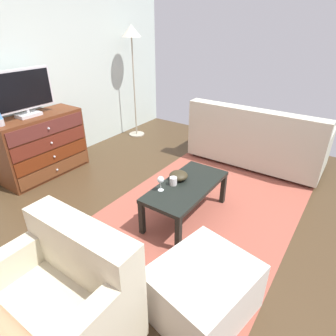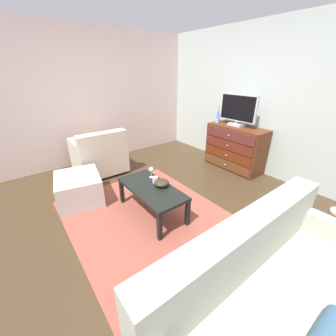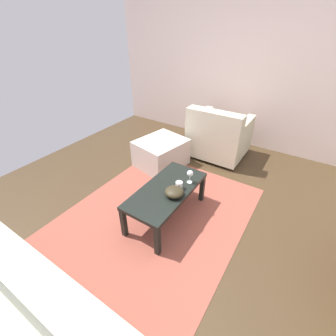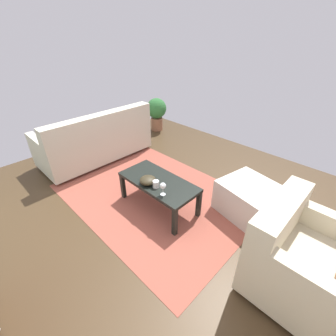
% 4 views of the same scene
% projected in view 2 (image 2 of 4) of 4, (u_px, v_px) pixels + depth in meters
% --- Properties ---
extents(ground_plane, '(5.27, 5.13, 0.05)m').
position_uv_depth(ground_plane, '(158.00, 211.00, 2.99)').
color(ground_plane, '#43311E').
extents(wall_accent_rear, '(5.27, 0.12, 2.56)m').
position_uv_depth(wall_accent_rear, '(264.00, 102.00, 3.71)').
color(wall_accent_rear, silver).
rests_on(wall_accent_rear, ground_plane).
extents(wall_plain_left, '(0.12, 5.13, 2.56)m').
position_uv_depth(wall_plain_left, '(88.00, 99.00, 4.16)').
color(wall_plain_left, beige).
rests_on(wall_plain_left, ground_plane).
extents(area_rug, '(2.60, 1.90, 0.01)m').
position_uv_depth(area_rug, '(154.00, 222.00, 2.72)').
color(area_rug, '#954A3B').
rests_on(area_rug, ground_plane).
extents(dresser, '(1.12, 0.49, 0.84)m').
position_uv_depth(dresser, '(235.00, 148.00, 4.09)').
color(dresser, '#592C16').
rests_on(dresser, ground_plane).
extents(tv, '(0.75, 0.18, 0.57)m').
position_uv_depth(tv, '(238.00, 109.00, 3.84)').
color(tv, silver).
rests_on(tv, dresser).
extents(lava_lamp, '(0.09, 0.09, 0.33)m').
position_uv_depth(lava_lamp, '(218.00, 115.00, 4.15)').
color(lava_lamp, '#B7B7BC').
rests_on(lava_lamp, dresser).
extents(coffee_table, '(1.02, 0.49, 0.40)m').
position_uv_depth(coffee_table, '(152.00, 191.00, 2.77)').
color(coffee_table, black).
rests_on(coffee_table, ground_plane).
extents(wine_glass, '(0.07, 0.07, 0.16)m').
position_uv_depth(wine_glass, '(151.00, 170.00, 2.96)').
color(wine_glass, silver).
rests_on(wine_glass, coffee_table).
extents(mug, '(0.11, 0.08, 0.08)m').
position_uv_depth(mug, '(155.00, 180.00, 2.85)').
color(mug, silver).
rests_on(mug, coffee_table).
extents(bowl_decorative, '(0.20, 0.20, 0.09)m').
position_uv_depth(bowl_decorative, '(162.00, 183.00, 2.77)').
color(bowl_decorative, '#312A1A').
rests_on(bowl_decorative, coffee_table).
extents(couch_large, '(0.85, 1.87, 0.88)m').
position_uv_depth(couch_large, '(269.00, 301.00, 1.46)').
color(couch_large, '#332319').
rests_on(couch_large, ground_plane).
extents(armchair, '(0.80, 0.85, 0.84)m').
position_uv_depth(armchair, '(99.00, 155.00, 3.91)').
color(armchair, '#332319').
rests_on(armchair, ground_plane).
extents(ottoman, '(0.80, 0.72, 0.42)m').
position_uv_depth(ottoman, '(79.00, 189.00, 3.10)').
color(ottoman, beige).
rests_on(ottoman, ground_plane).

